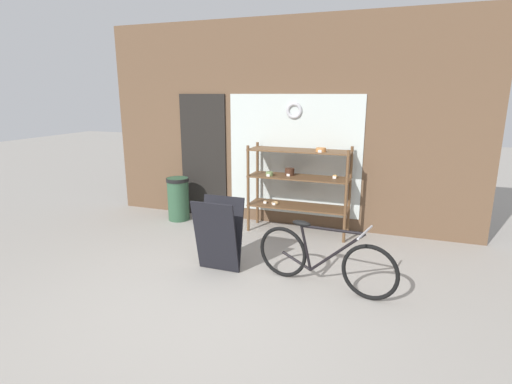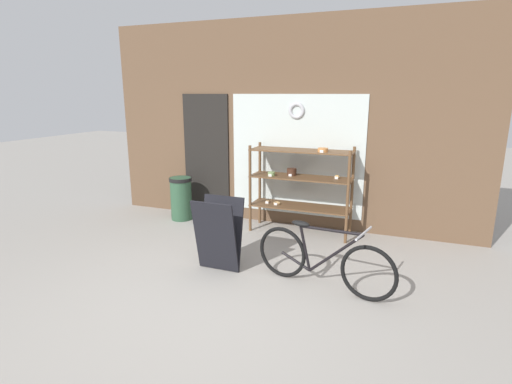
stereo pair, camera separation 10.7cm
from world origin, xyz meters
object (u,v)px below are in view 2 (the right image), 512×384
object	(u,v)px
display_case	(300,180)
sandwich_board	(218,235)
bicycle	(322,260)
trash_bin	(181,197)

from	to	relation	value
display_case	sandwich_board	distance (m)	1.80
bicycle	sandwich_board	xyz separation A→B (m)	(-1.27, 0.01, 0.12)
trash_bin	bicycle	bearing A→B (deg)	-30.08
bicycle	trash_bin	bearing A→B (deg)	162.35
display_case	bicycle	world-z (taller)	display_case
bicycle	trash_bin	world-z (taller)	bicycle
sandwich_board	trash_bin	size ratio (longest dim) A/B	1.22
bicycle	sandwich_board	size ratio (longest dim) A/B	1.81
bicycle	display_case	bearing A→B (deg)	125.38
bicycle	trash_bin	xyz separation A→B (m)	(-2.77, 1.61, 0.06)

